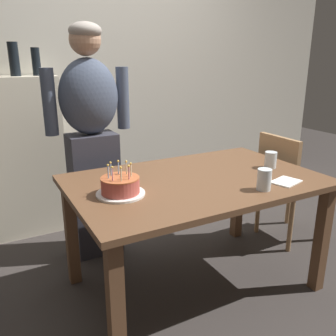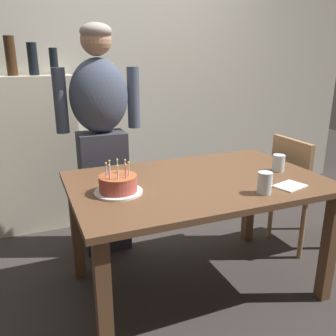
# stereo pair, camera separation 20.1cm
# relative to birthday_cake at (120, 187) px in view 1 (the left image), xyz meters

# --- Properties ---
(ground_plane) EXTENTS (10.00, 10.00, 0.00)m
(ground_plane) POSITION_rel_birthday_cake_xyz_m (0.49, 0.03, -0.79)
(ground_plane) COLOR #332D2B
(back_wall) EXTENTS (5.20, 0.10, 2.60)m
(back_wall) POSITION_rel_birthday_cake_xyz_m (0.49, 1.58, 0.51)
(back_wall) COLOR beige
(back_wall) RESTS_ON ground_plane
(dining_table) EXTENTS (1.50, 0.96, 0.74)m
(dining_table) POSITION_rel_birthday_cake_xyz_m (0.49, 0.03, -0.14)
(dining_table) COLOR brown
(dining_table) RESTS_ON ground_plane
(birthday_cake) EXTENTS (0.26, 0.26, 0.18)m
(birthday_cake) POSITION_rel_birthday_cake_xyz_m (0.00, 0.00, 0.00)
(birthday_cake) COLOR white
(birthday_cake) RESTS_ON dining_table
(water_glass_near) EXTENTS (0.08, 0.08, 0.11)m
(water_glass_near) POSITION_rel_birthday_cake_xyz_m (1.05, -0.01, 0.01)
(water_glass_near) COLOR silver
(water_glass_near) RESTS_ON dining_table
(water_glass_far) EXTENTS (0.08, 0.08, 0.12)m
(water_glass_far) POSITION_rel_birthday_cake_xyz_m (0.72, -0.30, 0.01)
(water_glass_far) COLOR silver
(water_glass_far) RESTS_ON dining_table
(napkin_stack) EXTENTS (0.20, 0.17, 0.01)m
(napkin_stack) POSITION_rel_birthday_cake_xyz_m (0.92, -0.27, -0.04)
(napkin_stack) COLOR white
(napkin_stack) RESTS_ON dining_table
(person_man_bearded) EXTENTS (0.61, 0.27, 1.66)m
(person_man_bearded) POSITION_rel_birthday_cake_xyz_m (0.08, 0.76, 0.09)
(person_man_bearded) COLOR #33333D
(person_man_bearded) RESTS_ON ground_plane
(dining_chair) EXTENTS (0.42, 0.42, 0.87)m
(dining_chair) POSITION_rel_birthday_cake_xyz_m (1.46, 0.22, -0.27)
(dining_chair) COLOR #A37A51
(dining_chair) RESTS_ON ground_plane
(shelf_cabinet) EXTENTS (0.74, 0.30, 1.60)m
(shelf_cabinet) POSITION_rel_birthday_cake_xyz_m (-0.39, 1.36, -0.12)
(shelf_cabinet) COLOR beige
(shelf_cabinet) RESTS_ON ground_plane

